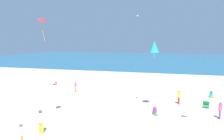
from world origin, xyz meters
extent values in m
plane|color=beige|center=(0.00, 10.00, 0.00)|extent=(120.00, 120.00, 0.00)
cube|color=#236084|center=(0.00, 57.44, 0.03)|extent=(120.00, 60.00, 0.05)
cube|color=#2D9956|center=(8.83, 7.98, 0.15)|extent=(0.68, 0.61, 0.03)
cube|color=#2D9956|center=(8.89, 8.25, 0.37)|extent=(0.61, 0.33, 0.46)
cylinder|color=#B7B7BC|center=(9.09, 7.77, 0.07)|extent=(0.02, 0.02, 0.15)
cylinder|color=#B7B7BC|center=(8.52, 7.90, 0.07)|extent=(0.02, 0.02, 0.15)
cube|color=white|center=(6.59, 5.14, 0.20)|extent=(0.51, 0.51, 0.03)
cube|color=white|center=(6.59, 5.41, 0.43)|extent=(0.50, 0.19, 0.48)
cylinder|color=#B7B7BC|center=(6.84, 4.99, 0.10)|extent=(0.02, 0.02, 0.20)
cylinder|color=#B7B7BC|center=(6.34, 4.99, 0.10)|extent=(0.02, 0.02, 0.20)
cylinder|color=#19ADB2|center=(10.12, 11.84, 0.28)|extent=(0.52, 0.52, 0.57)
sphere|color=brown|center=(10.12, 11.84, 0.67)|extent=(0.23, 0.23, 0.23)
cube|color=yellow|center=(10.25, 11.66, 0.08)|extent=(0.48, 0.50, 0.17)
cylinder|color=orange|center=(-5.72, 10.22, 0.34)|extent=(0.12, 0.12, 0.68)
cylinder|color=orange|center=(-5.74, 10.37, 0.34)|extent=(0.12, 0.12, 0.68)
cylinder|color=#D8599E|center=(-5.73, 10.29, 0.94)|extent=(0.31, 0.31, 0.51)
sphere|color=#A87A5B|center=(-5.73, 10.29, 1.28)|extent=(0.19, 0.19, 0.19)
cylinder|color=orange|center=(-3.59, -2.27, 0.36)|extent=(0.13, 0.13, 0.72)
cylinder|color=white|center=(-3.53, -2.33, 0.98)|extent=(0.40, 0.40, 0.54)
sphere|color=#846047|center=(-3.53, -2.33, 1.34)|extent=(0.20, 0.20, 0.20)
cylinder|color=purple|center=(4.12, 5.04, 0.28)|extent=(0.47, 0.47, 0.55)
sphere|color=#846047|center=(4.12, 5.04, 0.65)|extent=(0.22, 0.22, 0.22)
cube|color=green|center=(4.19, 4.83, 0.08)|extent=(0.40, 0.48, 0.16)
cylinder|color=red|center=(6.40, 8.38, 0.37)|extent=(0.13, 0.13, 0.74)
cylinder|color=red|center=(6.34, 8.54, 0.37)|extent=(0.13, 0.13, 0.74)
cylinder|color=yellow|center=(6.37, 8.46, 1.02)|extent=(0.38, 0.38, 0.55)
sphere|color=tan|center=(6.37, 8.46, 1.39)|extent=(0.20, 0.20, 0.20)
cylinder|color=purple|center=(9.36, 5.38, 0.35)|extent=(0.12, 0.12, 0.71)
cylinder|color=purple|center=(9.34, 5.22, 0.35)|extent=(0.12, 0.12, 0.71)
cylinder|color=#D8599E|center=(9.35, 5.30, 0.97)|extent=(0.31, 0.31, 0.53)
sphere|color=#846047|center=(9.35, 5.30, 1.33)|extent=(0.19, 0.19, 0.19)
cylinder|color=yellow|center=(-3.46, -0.61, 0.43)|extent=(0.15, 0.15, 0.85)
cylinder|color=yellow|center=(-3.27, -0.58, 0.43)|extent=(0.15, 0.15, 0.85)
cylinder|color=white|center=(-3.37, -0.59, 1.17)|extent=(0.39, 0.39, 0.64)
sphere|color=brown|center=(-3.37, -0.59, 1.60)|extent=(0.23, 0.23, 0.23)
cylinder|color=#D8599E|center=(-10.19, 13.32, 0.24)|extent=(0.34, 0.34, 0.48)
sphere|color=tan|center=(-10.19, 13.32, 0.57)|extent=(0.19, 0.19, 0.19)
cube|color=black|center=(-10.38, 13.30, 0.07)|extent=(0.37, 0.27, 0.14)
pyramid|color=yellow|center=(-0.74, 30.99, 11.55)|extent=(0.43, 0.37, 0.22)
cylinder|color=red|center=(-0.73, 31.02, 11.10)|extent=(0.04, 0.06, 0.41)
pyramid|color=red|center=(-3.72, 0.84, 7.86)|extent=(0.52, 0.66, 0.41)
cylinder|color=orange|center=(-3.77, 0.85, 6.88)|extent=(0.26, 0.04, 1.10)
cone|color=#1EADAD|center=(3.89, 5.92, 5.85)|extent=(1.02, 1.06, 1.04)
cylinder|color=white|center=(3.89, 5.92, 5.17)|extent=(0.06, 0.13, 0.53)
camera|label=1|loc=(4.56, -11.97, 6.40)|focal=31.86mm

